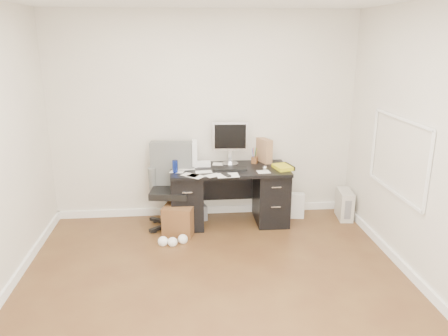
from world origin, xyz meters
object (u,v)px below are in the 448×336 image
at_px(lcd_monitor, 230,143).
at_px(keyboard, 230,169).
at_px(pc_tower, 344,204).
at_px(desk, 229,194).
at_px(wicker_basket, 180,219).
at_px(office_chair, 170,187).

xyz_separation_m(lcd_monitor, keyboard, (-0.02, -0.22, -0.28)).
bearing_deg(pc_tower, desk, -172.93).
bearing_deg(keyboard, wicker_basket, -160.66).
height_order(lcd_monitor, pc_tower, lcd_monitor).
bearing_deg(pc_tower, wicker_basket, -166.42).
distance_m(lcd_monitor, pc_tower, 1.77).
height_order(desk, office_chair, office_chair).
xyz_separation_m(desk, keyboard, (0.00, -0.07, 0.36)).
relative_size(lcd_monitor, office_chair, 0.53).
distance_m(desk, office_chair, 0.78).
height_order(desk, lcd_monitor, lcd_monitor).
bearing_deg(wicker_basket, pc_tower, 6.59).
distance_m(desk, pc_tower, 1.58).
bearing_deg(office_chair, wicker_basket, -52.16).
bearing_deg(desk, lcd_monitor, 81.51).
height_order(pc_tower, wicker_basket, pc_tower).
relative_size(keyboard, pc_tower, 1.10).
bearing_deg(office_chair, pc_tower, 9.35).
distance_m(keyboard, wicker_basket, 0.89).
relative_size(keyboard, office_chair, 0.39).
bearing_deg(wicker_basket, desk, 21.27).
bearing_deg(desk, office_chair, -175.02).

